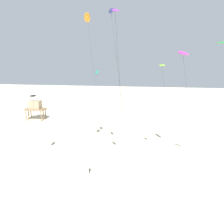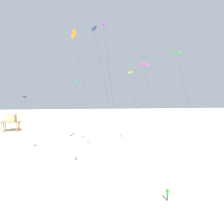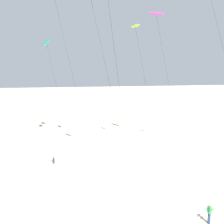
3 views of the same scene
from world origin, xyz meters
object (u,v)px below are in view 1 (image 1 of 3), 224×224
Objects in this scene: kite_lime at (162,67)px; kite_flyer_nearest at (89,168)px; kite_teal at (97,73)px; kite_navy at (111,14)px; kite_black at (33,97)px; kite_orange at (87,19)px; kite_magenta at (183,54)px; kite_purple at (116,19)px; stilt_house at (35,106)px.

kite_flyer_nearest is at bearing -165.24° from kite_lime.
kite_teal is 0.93× the size of kite_lime.
kite_lime is at bearing 27.59° from kite_navy.
kite_black is at bearing 173.26° from kite_flyer_nearest.
kite_magenta is (14.55, 2.95, -5.15)m from kite_orange.
kite_navy is 11.21m from kite_lime.
kite_flyer_nearest is at bearing 126.36° from kite_purple.
kite_lime is 21.53m from kite_black.
kite_navy reaches higher than kite_orange.
kite_flyer_nearest is (-5.29, 7.18, -22.31)m from kite_purple.
kite_navy reaches higher than kite_lime.
kite_flyer_nearest is at bearing -52.63° from stilt_house.
kite_magenta is 15.05m from kite_purple.
kite_orange is 1.03× the size of kite_purple.
kite_purple is at bearing -120.62° from kite_lime.
kite_black is at bearing 171.38° from kite_navy.
kite_lime is 1.40× the size of kite_black.
kite_purple is at bearing -52.81° from stilt_house.
kite_flyer_nearest is 40.02m from stilt_house.
kite_lime is 10.69× the size of kite_flyer_nearest.
kite_black is 7.66× the size of kite_flyer_nearest.
kite_purple is (6.19, -18.76, 7.49)m from kite_teal.
kite_black is 0.52× the size of kite_purple.
kite_orange is 1.00× the size of kite_navy.
kite_teal is 21.12m from kite_purple.
stilt_house is (-24.14, 30.60, -20.21)m from kite_orange.
kite_black is at bearing -173.09° from kite_magenta.
kite_purple is at bearing -29.18° from kite_black.
stilt_house is at bearing 130.73° from kite_navy.
kite_teal is at bearing 94.46° from kite_flyer_nearest.
kite_lime is (7.43, 3.88, -7.44)m from kite_navy.
kite_lime is 13.22m from kite_purple.
kite_purple is at bearing -129.30° from kite_magenta.
kite_navy is 4.28× the size of stilt_house.
kite_teal is at bearing 153.96° from kite_magenta.
kite_flyer_nearest is at bearing -6.74° from kite_black.
stilt_house is at bearing 115.54° from kite_black.
kite_teal is at bearing 108.27° from kite_purple.
kite_orange is 1.42× the size of kite_lime.
kite_teal is 13.98m from kite_black.
kite_navy is at bearing -69.08° from kite_teal.
kite_navy is 16.10m from kite_teal.
kite_orange is at bearing -170.63° from kite_lime.
kite_magenta is 0.81× the size of kite_purple.
kite_magenta reaches higher than kite_black.
stilt_house is (-38.69, 27.64, -15.06)m from kite_magenta.
kite_magenta is 1.12× the size of kite_lime.
kite_navy is (-10.62, -4.96, 5.45)m from kite_magenta.
kite_orange is 43.90m from stilt_house.
kite_black reaches higher than kite_flyer_nearest.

